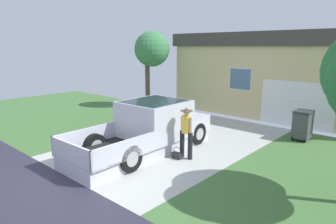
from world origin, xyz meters
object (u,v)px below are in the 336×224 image
Objects in this scene: neighbor_tree at (152,50)px; pickup_truck at (151,128)px; house_with_garage at (288,73)px; handbag at (177,155)px; wheeled_trash_bin at (303,124)px; person_with_hat at (186,131)px.

pickup_truck is at bearing -45.48° from neighbor_tree.
neighbor_tree is at bearing -148.52° from house_with_garage.
wheeled_trash_bin is at bearing 63.77° from handbag.
person_with_hat is 0.85m from handbag.
house_with_garage is 9.75× the size of wheeled_trash_bin.
neighbor_tree is 9.25m from wheeled_trash_bin.
house_with_garage is 7.59m from neighbor_tree.
person_with_hat is at bearing -88.16° from house_with_garage.
neighbor_tree is at bearing 175.07° from wheeled_trash_bin.
pickup_truck reaches higher than wheeled_trash_bin.
person_with_hat reaches higher than handbag.
handbag is 0.09× the size of neighbor_tree.
person_with_hat is 9.21m from house_with_garage.
house_with_garage is (1.11, 9.29, 1.37)m from pickup_truck.
pickup_truck is at bearing -127.44° from wheeled_trash_bin.
handbag is 5.25m from wheeled_trash_bin.
neighbor_tree reaches higher than wheeled_trash_bin.
person_with_hat is 0.15× the size of house_with_garage.
neighbor_tree is at bearing 140.09° from handbag.
neighbor_tree is (-5.29, 5.38, 2.56)m from pickup_truck.
pickup_truck is 7.96m from neighbor_tree.
wheeled_trash_bin is at bearing -62.59° from house_with_garage.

